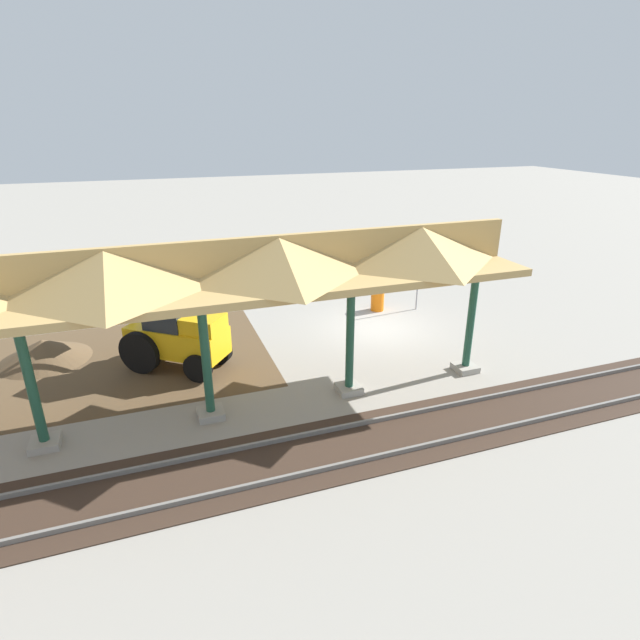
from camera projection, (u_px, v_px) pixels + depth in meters
name	position (u px, v px, depth m)	size (l,w,h in m)	color
ground_plane	(378.00, 328.00, 19.57)	(120.00, 120.00, 0.00)	gray
dirt_work_zone	(112.00, 363.00, 16.77)	(10.30, 7.00, 0.01)	brown
platform_canopy	(198.00, 270.00, 12.19)	(17.59, 3.20, 4.90)	#9E998E
rail_tracks	(483.00, 416.00, 13.70)	(60.00, 2.58, 0.15)	slate
stop_sign	(419.00, 271.00, 20.93)	(0.76, 0.13, 2.40)	gray
backhoe	(173.00, 331.00, 16.10)	(4.73, 4.05, 2.82)	#EAB214
dirt_mound	(46.00, 360.00, 17.01)	(5.97, 5.97, 1.46)	brown
traffic_barrel	(377.00, 300.00, 21.31)	(0.56, 0.56, 0.90)	orange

